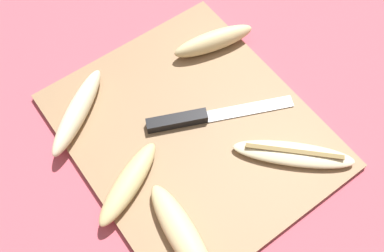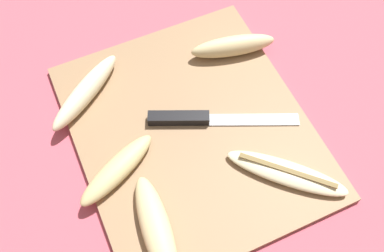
# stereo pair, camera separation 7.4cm
# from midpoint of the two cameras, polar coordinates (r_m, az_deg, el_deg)

# --- Properties ---
(ground_plane) EXTENTS (4.00, 4.00, 0.00)m
(ground_plane) POSITION_cam_midpoint_polar(r_m,az_deg,el_deg) (0.76, -2.78, -1.05)
(ground_plane) COLOR #C65160
(cutting_board) EXTENTS (0.44, 0.38, 0.01)m
(cutting_board) POSITION_cam_midpoint_polar(r_m,az_deg,el_deg) (0.75, -2.80, -0.84)
(cutting_board) COLOR #997551
(cutting_board) RESTS_ON ground_plane
(knife) EXTENTS (0.12, 0.24, 0.02)m
(knife) POSITION_cam_midpoint_polar(r_m,az_deg,el_deg) (0.75, -2.72, 0.75)
(knife) COLOR black
(knife) RESTS_ON cutting_board
(banana_pale_long) EXTENTS (0.17, 0.17, 0.02)m
(banana_pale_long) POSITION_cam_midpoint_polar(r_m,az_deg,el_deg) (0.73, 9.96, -3.82)
(banana_pale_long) COLOR beige
(banana_pale_long) RESTS_ON cutting_board
(banana_spotted_left) EXTENTS (0.10, 0.15, 0.03)m
(banana_spotted_left) POSITION_cam_midpoint_polar(r_m,az_deg,el_deg) (0.70, -11.10, -7.42)
(banana_spotted_left) COLOR #DBC684
(banana_spotted_left) RESTS_ON cutting_board
(banana_ripe_center) EXTENTS (0.07, 0.16, 0.04)m
(banana_ripe_center) POSITION_cam_midpoint_polar(r_m,az_deg,el_deg) (0.83, 0.18, 10.55)
(banana_ripe_center) COLOR beige
(banana_ripe_center) RESTS_ON cutting_board
(banana_mellow_near) EXTENTS (0.17, 0.06, 0.03)m
(banana_mellow_near) POSITION_cam_midpoint_polar(r_m,az_deg,el_deg) (0.67, -4.57, -13.80)
(banana_mellow_near) COLOR beige
(banana_mellow_near) RESTS_ON cutting_board
(banana_bright_far) EXTENTS (0.13, 0.16, 0.04)m
(banana_bright_far) POSITION_cam_midpoint_polar(r_m,az_deg,el_deg) (0.78, -17.02, 1.53)
(banana_bright_far) COLOR beige
(banana_bright_far) RESTS_ON cutting_board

